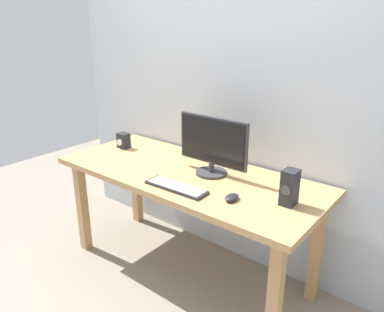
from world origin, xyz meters
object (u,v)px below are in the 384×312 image
at_px(keyboard_primary, 176,187).
at_px(mouse, 232,197).
at_px(speaker_right, 290,188).
at_px(monitor, 213,145).
at_px(desk, 187,185).
at_px(audio_controller, 123,141).

xyz_separation_m(keyboard_primary, mouse, (0.33, 0.08, 0.01)).
relative_size(mouse, speaker_right, 0.52).
bearing_deg(monitor, mouse, -38.03).
xyz_separation_m(desk, mouse, (0.44, -0.15, 0.10)).
xyz_separation_m(monitor, speaker_right, (0.56, -0.09, -0.09)).
xyz_separation_m(desk, monitor, (0.14, 0.09, 0.28)).
relative_size(desk, audio_controller, 15.36).
bearing_deg(monitor, speaker_right, -9.30).
distance_m(monitor, keyboard_primary, 0.36).
bearing_deg(mouse, audio_controller, 163.32).
bearing_deg(monitor, keyboard_primary, -95.17).
xyz_separation_m(monitor, audio_controller, (-0.82, -0.01, -0.13)).
height_order(keyboard_primary, speaker_right, speaker_right).
distance_m(desk, mouse, 0.48).
xyz_separation_m(mouse, speaker_right, (0.26, 0.15, 0.08)).
height_order(desk, speaker_right, speaker_right).
distance_m(keyboard_primary, audio_controller, 0.85).
distance_m(speaker_right, audio_controller, 1.39).
height_order(monitor, speaker_right, monitor).
xyz_separation_m(monitor, keyboard_primary, (-0.03, -0.32, -0.18)).
relative_size(keyboard_primary, speaker_right, 2.03).
bearing_deg(mouse, keyboard_primary, -172.10).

